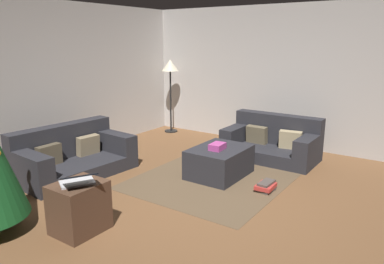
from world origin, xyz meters
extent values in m
plane|color=brown|center=(0.00, 0.00, 0.00)|extent=(6.40, 6.40, 0.00)
cube|color=#BCB7B2|center=(0.00, 3.14, 1.30)|extent=(6.40, 0.12, 2.60)
cube|color=#B5B0AB|center=(3.14, 0.00, 1.30)|extent=(0.12, 6.40, 2.60)
cube|color=#26262B|center=(-0.20, 2.15, 0.10)|extent=(1.73, 1.04, 0.21)
cube|color=#26262B|center=(-0.18, 2.49, 0.46)|extent=(1.68, 0.36, 0.51)
cube|color=#26262B|center=(0.51, 2.10, 0.36)|extent=(0.31, 0.93, 0.31)
cube|color=#26262B|center=(-0.91, 2.20, 0.36)|extent=(0.31, 0.93, 0.31)
cube|color=#8C7A5B|center=(0.14, 2.26, 0.36)|extent=(0.37, 0.17, 0.31)
cube|color=brown|center=(-0.52, 2.31, 0.36)|extent=(0.36, 0.12, 0.30)
cube|color=#26262B|center=(2.15, 0.06, 0.10)|extent=(0.85, 1.52, 0.21)
cube|color=#26262B|center=(2.45, 0.05, 0.47)|extent=(0.24, 1.52, 0.51)
cube|color=#26262B|center=(2.15, -0.59, 0.35)|extent=(0.85, 0.24, 0.28)
cube|color=#26262B|center=(2.15, 0.70, 0.35)|extent=(0.85, 0.24, 0.28)
cube|color=tan|center=(2.25, -0.25, 0.36)|extent=(0.20, 0.38, 0.31)
cube|color=brown|center=(2.25, 0.36, 0.36)|extent=(0.16, 0.36, 0.31)
cube|color=#26262B|center=(0.98, 0.36, 0.21)|extent=(0.92, 0.70, 0.43)
cube|color=#B23F8C|center=(0.90, 0.35, 0.47)|extent=(0.26, 0.19, 0.09)
cube|color=black|center=(1.15, 0.48, 0.44)|extent=(0.05, 0.16, 0.02)
cube|color=#4C3323|center=(-1.27, 0.74, 0.27)|extent=(0.52, 0.44, 0.54)
cube|color=silver|center=(-1.27, 0.74, 0.55)|extent=(0.40, 0.36, 0.02)
cube|color=black|center=(-1.35, 0.60, 0.67)|extent=(0.40, 0.35, 0.09)
cube|color=#4C423D|center=(0.83, -0.45, 0.02)|extent=(0.26, 0.20, 0.04)
cube|color=#B7332D|center=(0.84, -0.44, 0.06)|extent=(0.31, 0.23, 0.05)
cube|color=#4C423D|center=(0.86, -0.44, 0.11)|extent=(0.30, 0.16, 0.03)
cylinder|color=black|center=(2.73, 2.62, 0.01)|extent=(0.28, 0.28, 0.02)
cylinder|color=black|center=(2.73, 2.62, 0.66)|extent=(0.04, 0.04, 1.32)
cone|color=beige|center=(2.73, 2.62, 1.44)|extent=(0.36, 0.36, 0.24)
cube|color=brown|center=(0.98, 0.36, 0.00)|extent=(2.60, 2.00, 0.01)
camera|label=1|loc=(-3.54, -2.26, 1.98)|focal=34.66mm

